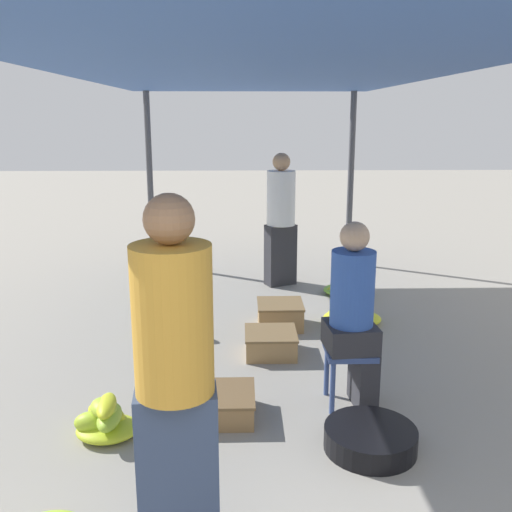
# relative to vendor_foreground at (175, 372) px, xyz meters

# --- Properties ---
(canopy_post_back_left) EXTENTS (0.08, 0.08, 2.31)m
(canopy_post_back_left) POSITION_rel_vendor_foreground_xyz_m (-0.91, 5.26, 0.28)
(canopy_post_back_left) COLOR #4C4C51
(canopy_post_back_left) RESTS_ON ground
(canopy_post_back_right) EXTENTS (0.08, 0.08, 2.31)m
(canopy_post_back_right) POSITION_rel_vendor_foreground_xyz_m (1.77, 5.26, 0.28)
(canopy_post_back_right) COLOR #4C4C51
(canopy_post_back_right) RESTS_ON ground
(canopy_tarp) EXTENTS (3.09, 6.16, 0.04)m
(canopy_tarp) POSITION_rel_vendor_foreground_xyz_m (0.43, 2.38, 1.46)
(canopy_tarp) COLOR #33569E
(canopy_tarp) RESTS_ON canopy_post_front_left
(vendor_foreground) EXTENTS (0.39, 0.39, 1.69)m
(vendor_foreground) POSITION_rel_vendor_foreground_xyz_m (0.00, 0.00, 0.00)
(vendor_foreground) COLOR #384766
(vendor_foreground) RESTS_ON ground
(stool) EXTENTS (0.34, 0.34, 0.42)m
(stool) POSITION_rel_vendor_foreground_xyz_m (1.06, 1.31, -0.54)
(stool) COLOR #384C84
(stool) RESTS_ON ground
(vendor_seated) EXTENTS (0.37, 0.37, 1.32)m
(vendor_seated) POSITION_rel_vendor_foreground_xyz_m (1.08, 1.31, -0.19)
(vendor_seated) COLOR #2D2D33
(vendor_seated) RESTS_ON ground
(basin_black) EXTENTS (0.57, 0.57, 0.14)m
(basin_black) POSITION_rel_vendor_foreground_xyz_m (1.09, 0.74, -0.81)
(basin_black) COLOR black
(basin_black) RESTS_ON ground
(banana_pile_left_0) EXTENTS (0.41, 0.47, 0.26)m
(banana_pile_left_0) POSITION_rel_vendor_foreground_xyz_m (-0.58, 0.95, -0.77)
(banana_pile_left_0) COLOR #A7C72E
(banana_pile_left_0) RESTS_ON ground
(banana_pile_left_1) EXTENTS (0.66, 0.43, 0.20)m
(banana_pile_left_1) POSITION_rel_vendor_foreground_xyz_m (-0.32, 2.66, -0.80)
(banana_pile_left_1) COLOR yellow
(banana_pile_left_1) RESTS_ON ground
(banana_pile_left_2) EXTENTS (0.52, 0.35, 0.29)m
(banana_pile_left_2) POSITION_rel_vendor_foreground_xyz_m (-0.62, 3.89, -0.79)
(banana_pile_left_2) COLOR #78B437
(banana_pile_left_2) RESTS_ON ground
(banana_pile_right_0) EXTENTS (0.55, 0.54, 0.15)m
(banana_pile_right_0) POSITION_rel_vendor_foreground_xyz_m (1.52, 3.87, -0.82)
(banana_pile_right_0) COLOR #A9C82E
(banana_pile_right_0) RESTS_ON ground
(banana_pile_right_1) EXTENTS (0.58, 0.65, 0.22)m
(banana_pile_right_1) POSITION_rel_vendor_foreground_xyz_m (1.39, 2.92, -0.81)
(banana_pile_right_1) COLOR #B3CC2C
(banana_pile_right_1) RESTS_ON ground
(crate_near) EXTENTS (0.45, 0.45, 0.18)m
(crate_near) POSITION_rel_vendor_foreground_xyz_m (0.16, 1.16, -0.79)
(crate_near) COLOR olive
(crate_near) RESTS_ON ground
(crate_mid) EXTENTS (0.44, 0.44, 0.24)m
(crate_mid) POSITION_rel_vendor_foreground_xyz_m (0.67, 2.86, -0.76)
(crate_mid) COLOR #9E7A4C
(crate_mid) RESTS_ON ground
(crate_far) EXTENTS (0.44, 0.44, 0.20)m
(crate_far) POSITION_rel_vendor_foreground_xyz_m (0.55, 2.20, -0.77)
(crate_far) COLOR #9E7A4C
(crate_far) RESTS_ON ground
(shopper_walking_mid) EXTENTS (0.44, 0.44, 1.58)m
(shopper_walking_mid) POSITION_rel_vendor_foreground_xyz_m (0.77, 4.30, -0.05)
(shopper_walking_mid) COLOR #2D2D33
(shopper_walking_mid) RESTS_ON ground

